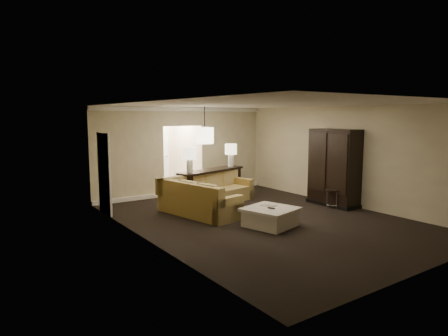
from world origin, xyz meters
TOP-DOWN VIEW (x-y plane):
  - ground at (0.00, 0.00)m, footprint 8.00×8.00m
  - wall_back at (0.00, 4.00)m, footprint 6.00×0.04m
  - wall_front at (0.00, -4.00)m, footprint 6.00×0.04m
  - wall_left at (-3.00, 0.00)m, footprint 0.04×8.00m
  - wall_right at (3.00, 0.00)m, footprint 0.04×8.00m
  - ceiling at (0.00, 0.00)m, footprint 6.00×8.00m
  - crown_molding at (0.00, 3.95)m, footprint 6.00×0.10m
  - baseboard at (0.00, 3.95)m, footprint 6.00×0.10m
  - side_door at (-2.97, 2.80)m, footprint 0.05×0.90m
  - foyer at (0.00, 5.34)m, footprint 1.44×2.02m
  - sectional_sofa at (-0.46, 1.81)m, footprint 3.10×2.83m
  - coffee_table at (-0.24, -0.52)m, footprint 1.32×1.32m
  - console_table at (0.22, 2.68)m, footprint 2.47×1.19m
  - armoire at (2.69, 0.13)m, footprint 0.64×1.50m
  - drink_table at (2.40, -0.11)m, footprint 0.42×0.42m
  - table_lamp_left at (-0.68, 2.42)m, footprint 0.37×0.37m
  - table_lamp_right at (1.12, 2.93)m, footprint 0.37×0.37m
  - pendant_light at (0.00, 2.70)m, footprint 0.38×0.38m
  - person at (-0.45, 5.60)m, footprint 0.82×0.71m

SIDE VIEW (x-z plane):
  - ground at x=0.00m, z-range 0.00..0.00m
  - baseboard at x=0.00m, z-range 0.00..0.12m
  - coffee_table at x=-0.24m, z-range 0.00..0.45m
  - sectional_sofa at x=-0.46m, z-range -0.09..0.80m
  - drink_table at x=2.40m, z-range 0.11..0.63m
  - console_table at x=0.22m, z-range 0.09..1.02m
  - person at x=-0.45m, z-range 0.00..1.91m
  - armoire at x=2.69m, z-range -0.05..2.11m
  - side_door at x=-2.97m, z-range 0.00..2.10m
  - foyer at x=0.00m, z-range -0.10..2.70m
  - wall_back at x=0.00m, z-range 0.00..2.80m
  - wall_front at x=0.00m, z-range 0.00..2.80m
  - wall_left at x=-3.00m, z-range 0.00..2.80m
  - wall_right at x=3.00m, z-range 0.00..2.80m
  - table_lamp_left at x=-0.68m, z-range 1.05..1.76m
  - table_lamp_right at x=1.12m, z-range 1.05..1.76m
  - pendant_light at x=0.00m, z-range 1.41..2.50m
  - crown_molding at x=0.00m, z-range 2.67..2.79m
  - ceiling at x=0.00m, z-range 2.79..2.81m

